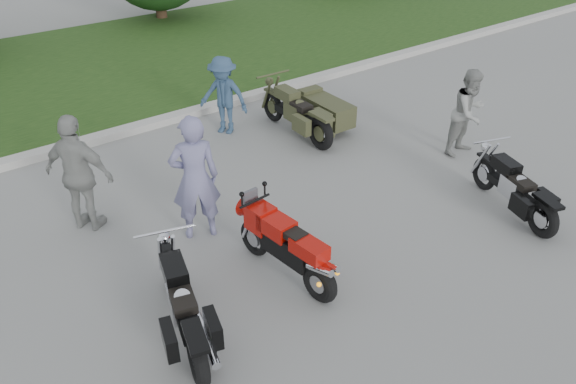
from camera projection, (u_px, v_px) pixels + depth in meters
ground at (344, 275)px, 7.68m from camera, size 80.00×80.00×0.00m
curb at (151, 124)px, 11.71m from camera, size 60.00×0.30×0.15m
grass_strip at (80, 71)px, 14.53m from camera, size 60.00×8.00×0.14m
sportbike_red at (287, 246)px, 7.38m from camera, size 0.41×1.86×0.88m
cruiser_left at (184, 310)px, 6.50m from camera, size 0.73×2.11×0.83m
cruiser_right at (517, 192)px, 8.78m from camera, size 0.78×1.97×0.78m
cruiser_sidecar at (315, 112)px, 11.38m from camera, size 1.17×2.30×0.88m
person_stripe at (195, 178)px, 8.00m from camera, size 0.83×0.69×1.94m
person_grey at (469, 112)px, 10.37m from camera, size 0.83×0.67×1.63m
person_denim at (224, 96)px, 11.15m from camera, size 1.05×1.18×1.58m
person_back at (79, 174)px, 8.19m from camera, size 1.02×1.14×1.85m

